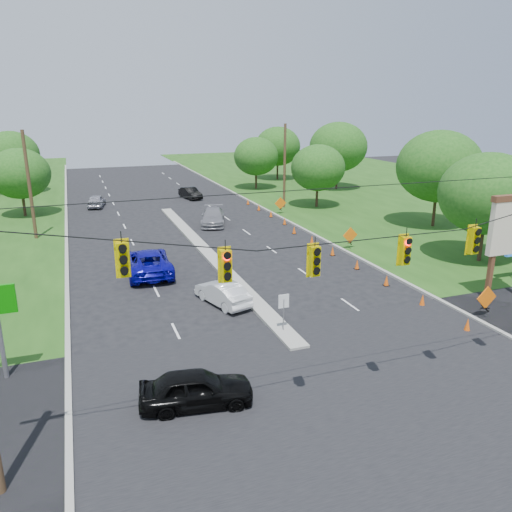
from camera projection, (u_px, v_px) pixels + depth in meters
name	position (u px, v px, depth m)	size (l,w,h in m)	color
ground	(344.00, 396.00, 19.48)	(160.00, 160.00, 0.00)	black
cross_street	(344.00, 396.00, 19.48)	(160.00, 14.00, 0.02)	black
curb_left	(67.00, 236.00, 43.09)	(0.25, 110.00, 0.16)	gray
curb_right	(282.00, 219.00, 49.75)	(0.25, 110.00, 0.16)	gray
median	(206.00, 253.00, 38.34)	(1.00, 34.00, 0.18)	gray
median_sign	(284.00, 306.00, 24.44)	(0.55, 0.06, 2.05)	gray
signal_span	(364.00, 285.00, 17.12)	(25.60, 0.32, 9.00)	#422D1C
utility_pole_far_left	(29.00, 186.00, 40.98)	(0.28, 0.28, 9.00)	#422D1C
utility_pole_far_right	(285.00, 167.00, 53.72)	(0.28, 0.28, 9.00)	#422D1C
pylon_sign	(512.00, 230.00, 28.60)	(5.90, 2.30, 6.12)	#59331E
cone_0	(467.00, 325.00, 24.96)	(0.32, 0.32, 0.70)	#DE520E
cone_1	(422.00, 300.00, 28.10)	(0.32, 0.32, 0.70)	#DE520E
cone_2	(386.00, 280.00, 31.25)	(0.32, 0.32, 0.70)	#DE520E
cone_3	(357.00, 264.00, 34.39)	(0.32, 0.32, 0.70)	#DE520E
cone_4	(333.00, 251.00, 37.53)	(0.32, 0.32, 0.70)	#DE520E
cone_5	(312.00, 240.00, 40.67)	(0.32, 0.32, 0.70)	#DE520E
cone_6	(294.00, 230.00, 43.82)	(0.32, 0.32, 0.70)	#DE520E
cone_7	(285.00, 221.00, 47.16)	(0.32, 0.32, 0.70)	#DE520E
cone_8	(271.00, 214.00, 50.30)	(0.32, 0.32, 0.70)	#DE520E
cone_9	(259.00, 207.00, 53.44)	(0.32, 0.32, 0.70)	#DE520E
cone_10	(248.00, 202.00, 56.59)	(0.32, 0.32, 0.70)	#DE520E
work_sign_0	(486.00, 299.00, 26.32)	(1.27, 0.58, 1.37)	black
work_sign_1	(350.00, 236.00, 38.89)	(1.27, 0.58, 1.37)	black
work_sign_2	(280.00, 204.00, 51.46)	(1.27, 0.58, 1.37)	black
tree_5	(20.00, 174.00, 49.52)	(5.88, 5.88, 6.86)	black
tree_6	(11.00, 154.00, 62.14)	(6.72, 6.72, 7.84)	black
tree_7	(488.00, 194.00, 34.75)	(6.72, 6.72, 7.84)	black
tree_8	(439.00, 166.00, 44.87)	(7.56, 7.56, 8.82)	black
tree_9	(318.00, 168.00, 54.03)	(5.88, 5.88, 6.86)	black
tree_10	(338.00, 147.00, 65.29)	(7.56, 7.56, 8.82)	black
tree_11	(278.00, 146.00, 74.02)	(6.72, 6.72, 7.84)	black
tree_12	(256.00, 156.00, 65.94)	(5.88, 5.88, 6.86)	black
black_sedan	(196.00, 389.00, 18.66)	(1.71, 4.26, 1.45)	black
white_sedan	(223.00, 293.00, 28.28)	(1.40, 4.01, 1.32)	white
blue_pickup	(148.00, 262.00, 33.32)	(2.81, 6.09, 1.69)	#0B089B
silver_car_far	(213.00, 217.00, 47.07)	(2.15, 5.29, 1.53)	gray
silver_car_oncoming	(96.00, 201.00, 55.13)	(1.64, 4.08, 1.39)	gray
dark_car_receding	(190.00, 193.00, 60.12)	(1.43, 4.11, 1.36)	black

